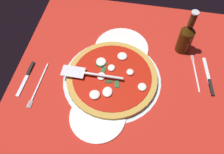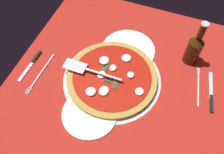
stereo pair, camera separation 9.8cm
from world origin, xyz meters
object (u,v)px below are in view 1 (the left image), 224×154
at_px(dinner_plate_left, 98,116).
at_px(pizza_server, 89,74).
at_px(pizza, 112,77).
at_px(dinner_plate_right, 121,48).
at_px(beer_bottle, 186,37).
at_px(place_setting_far, 33,80).
at_px(place_setting_near, 202,77).

distance_m(dinner_plate_left, pizza_server, 0.18).
distance_m(dinner_plate_left, pizza, 0.18).
bearing_deg(pizza_server, dinner_plate_right, -119.78).
height_order(pizza_server, beer_bottle, beer_bottle).
relative_size(dinner_plate_right, place_setting_far, 1.11).
xyz_separation_m(dinner_plate_left, pizza, (0.18, -0.02, 0.01)).
bearing_deg(dinner_plate_right, dinner_plate_left, 173.96).
height_order(place_setting_near, beer_bottle, beer_bottle).
xyz_separation_m(pizza, place_setting_far, (-0.06, 0.32, -0.01)).
height_order(dinner_plate_left, beer_bottle, beer_bottle).
xyz_separation_m(pizza_server, place_setting_far, (-0.05, 0.23, -0.04)).
bearing_deg(dinner_plate_right, place_setting_near, -104.12).
relative_size(pizza, place_setting_near, 1.82).
bearing_deg(dinner_plate_right, place_setting_far, 124.91).
xyz_separation_m(dinner_plate_left, dinner_plate_right, (0.34, -0.04, 0.00)).
xyz_separation_m(dinner_plate_left, place_setting_near, (0.25, -0.39, -0.00)).
xyz_separation_m(pizza_server, place_setting_near, (0.10, -0.46, -0.04)).
bearing_deg(dinner_plate_left, place_setting_near, -57.12).
bearing_deg(pizza_server, place_setting_near, -168.55).
bearing_deg(dinner_plate_left, place_setting_far, 69.75).
bearing_deg(dinner_plate_left, pizza, -7.60).
xyz_separation_m(pizza, pizza_server, (-0.02, 0.09, 0.02)).
relative_size(dinner_plate_left, beer_bottle, 0.96).
bearing_deg(place_setting_near, dinner_plate_left, 113.59).
height_order(dinner_plate_left, place_setting_far, place_setting_far).
distance_m(place_setting_near, beer_bottle, 0.18).
height_order(dinner_plate_left, place_setting_near, place_setting_near).
bearing_deg(dinner_plate_left, pizza_server, 23.44).
bearing_deg(place_setting_near, beer_bottle, 24.34).
xyz_separation_m(pizza, beer_bottle, (0.21, -0.28, 0.07)).
relative_size(dinner_plate_right, beer_bottle, 1.09).
distance_m(pizza, pizza_server, 0.10).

